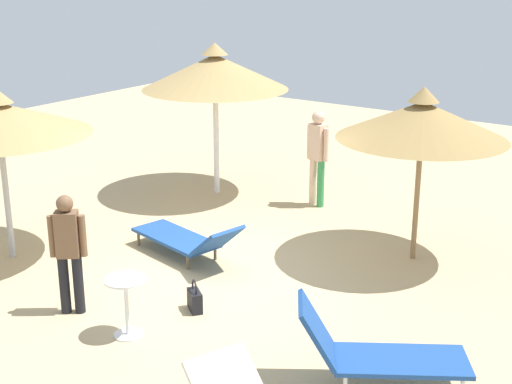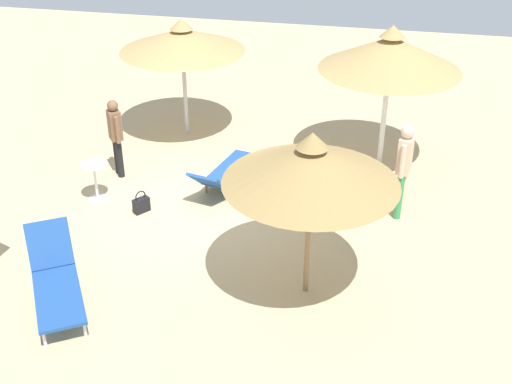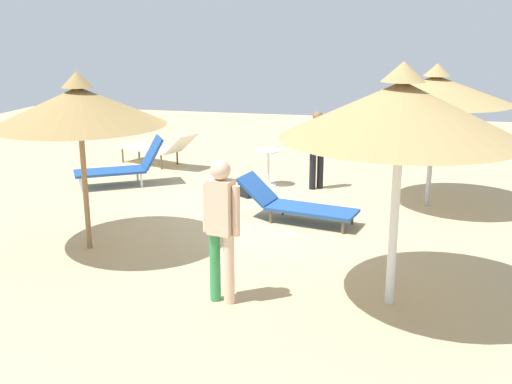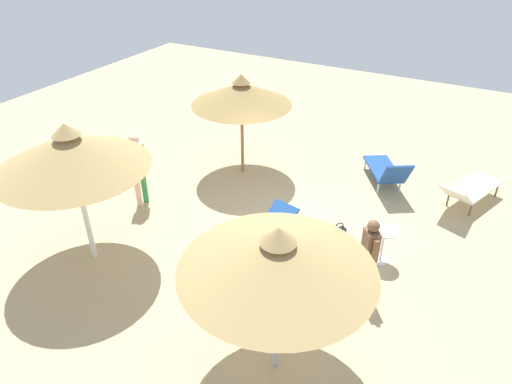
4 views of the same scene
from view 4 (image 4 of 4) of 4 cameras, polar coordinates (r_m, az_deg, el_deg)
The scene contains 11 objects.
ground at distance 9.72m, azimuth 2.65°, elevation -5.82°, with size 24.00×24.00×0.10m, color tan.
parasol_umbrella_back at distance 11.17m, azimuth -1.82°, elevation 12.12°, with size 2.44×2.44×2.59m.
parasol_umbrella_far_right at distance 8.54m, azimuth -22.11°, elevation 4.66°, with size 2.70×2.70×2.84m.
parasol_umbrella_far_left at distance 5.89m, azimuth 2.71°, elevation -7.94°, with size 2.64×2.64×2.56m.
lounge_chair_near_right at distance 9.07m, azimuth 0.22°, elevation -6.01°, with size 1.03×2.10×0.72m.
lounge_chair_edge at distance 11.65m, azimuth 15.97°, elevation 2.55°, with size 1.48×1.84×0.97m.
lounge_chair_near_left at distance 11.49m, azimuth 24.96°, elevation 0.29°, with size 1.34×2.13×0.85m.
person_standing_center at distance 8.09m, azimuth 13.87°, elevation -7.43°, with size 0.34×0.39×1.57m.
person_standing_front at distance 10.56m, azimuth -14.53°, elevation 3.27°, with size 0.27×0.47×1.75m.
handbag at distance 9.67m, azimuth 10.20°, elevation -5.11°, with size 0.29×0.32×0.43m.
side_table_round at distance 9.10m, azimuth 15.55°, elevation -5.81°, with size 0.50×0.50×0.74m.
Camera 4 is at (-3.26, 6.97, 5.89)m, focal length 32.17 mm.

